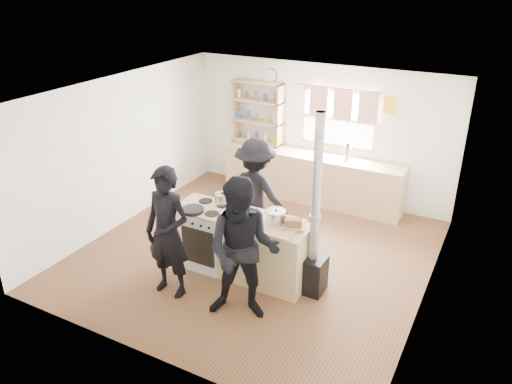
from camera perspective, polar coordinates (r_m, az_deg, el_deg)
ground at (r=7.73m, az=-0.10°, el=-7.10°), size 5.00×5.00×0.01m
back_counter at (r=9.33m, az=6.34°, el=1.65°), size 3.40×0.55×0.90m
shelving_unit at (r=9.56m, az=0.17°, el=9.10°), size 1.00×0.28×1.20m
thermos at (r=8.91m, az=10.40°, el=4.46°), size 0.10×0.10×0.31m
cooking_island at (r=7.02m, az=-1.18°, el=-6.19°), size 1.97×0.64×0.93m
skillet_greens at (r=6.96m, az=-7.26°, el=-2.04°), size 0.36×0.36×0.05m
roast_tray at (r=6.79m, az=-2.23°, el=-2.45°), size 0.42×0.34×0.07m
stockpot_stove at (r=7.14m, az=-3.85°, el=-0.75°), size 0.22×0.22×0.18m
stockpot_counter at (r=6.60m, az=2.29°, el=-2.83°), size 0.27×0.27×0.20m
bread_board at (r=6.52m, az=4.29°, el=-3.64°), size 0.33×0.29×0.12m
flue_heater at (r=6.63m, az=6.56°, el=-6.53°), size 0.35×0.35×2.50m
person_near_left at (r=6.55m, az=-10.06°, el=-4.64°), size 0.66×0.43×1.80m
person_near_right at (r=6.01m, az=-1.48°, el=-6.73°), size 1.08×0.95×1.86m
person_far at (r=7.65m, az=-0.02°, el=-0.12°), size 1.16×0.73×1.72m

